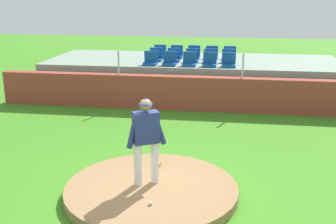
% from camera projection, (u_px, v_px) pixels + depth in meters
% --- Properties ---
extents(ground_plane, '(60.00, 60.00, 0.00)m').
position_uv_depth(ground_plane, '(152.00, 195.00, 8.44)').
color(ground_plane, '#3D841F').
extents(pitchers_mound, '(3.47, 3.47, 0.19)m').
position_uv_depth(pitchers_mound, '(151.00, 190.00, 8.42)').
color(pitchers_mound, '#957049').
rests_on(pitchers_mound, ground_plane).
extents(pitcher, '(0.78, 0.49, 1.80)m').
position_uv_depth(pitcher, '(146.00, 135.00, 8.21)').
color(pitcher, silver).
rests_on(pitcher, pitchers_mound).
extents(baseball, '(0.07, 0.07, 0.07)m').
position_uv_depth(baseball, '(151.00, 203.00, 7.63)').
color(baseball, white).
rests_on(baseball, pitchers_mound).
extents(fielding_glove, '(0.25, 0.33, 0.11)m').
position_uv_depth(fielding_glove, '(156.00, 163.00, 9.34)').
color(fielding_glove, brown).
rests_on(fielding_glove, pitchers_mound).
extents(brick_barrier, '(13.15, 0.40, 1.17)m').
position_uv_depth(brick_barrier, '(186.00, 93.00, 14.34)').
color(brick_barrier, '#9B3E30').
rests_on(brick_barrier, ground_plane).
extents(fence_post_left, '(0.06, 0.06, 0.81)m').
position_uv_depth(fence_post_left, '(119.00, 63.00, 14.40)').
color(fence_post_left, silver).
rests_on(fence_post_left, brick_barrier).
extents(fence_post_right, '(0.06, 0.06, 0.81)m').
position_uv_depth(fence_post_right, '(243.00, 66.00, 13.79)').
color(fence_post_right, silver).
rests_on(fence_post_right, brick_barrier).
extents(bleacher_platform, '(11.29, 4.03, 1.35)m').
position_uv_depth(bleacher_platform, '(193.00, 76.00, 16.72)').
color(bleacher_platform, gray).
rests_on(bleacher_platform, ground_plane).
extents(stadium_chair_0, '(0.48, 0.44, 0.50)m').
position_uv_depth(stadium_chair_0, '(150.00, 61.00, 15.26)').
color(stadium_chair_0, '#114A94').
rests_on(stadium_chair_0, bleacher_platform).
extents(stadium_chair_1, '(0.48, 0.44, 0.50)m').
position_uv_depth(stadium_chair_1, '(170.00, 61.00, 15.16)').
color(stadium_chair_1, '#114A94').
rests_on(stadium_chair_1, bleacher_platform).
extents(stadium_chair_2, '(0.48, 0.44, 0.50)m').
position_uv_depth(stadium_chair_2, '(189.00, 62.00, 15.07)').
color(stadium_chair_2, '#114A94').
rests_on(stadium_chair_2, bleacher_platform).
extents(stadium_chair_3, '(0.48, 0.44, 0.50)m').
position_uv_depth(stadium_chair_3, '(210.00, 62.00, 14.95)').
color(stadium_chair_3, '#114A94').
rests_on(stadium_chair_3, bleacher_platform).
extents(stadium_chair_4, '(0.48, 0.44, 0.50)m').
position_uv_depth(stadium_chair_4, '(229.00, 62.00, 14.88)').
color(stadium_chair_4, '#114A94').
rests_on(stadium_chair_4, bleacher_platform).
extents(stadium_chair_5, '(0.48, 0.44, 0.50)m').
position_uv_depth(stadium_chair_5, '(156.00, 57.00, 16.12)').
color(stadium_chair_5, '#114A94').
rests_on(stadium_chair_5, bleacher_platform).
extents(stadium_chair_6, '(0.48, 0.44, 0.50)m').
position_uv_depth(stadium_chair_6, '(174.00, 57.00, 16.00)').
color(stadium_chair_6, '#114A94').
rests_on(stadium_chair_6, bleacher_platform).
extents(stadium_chair_7, '(0.48, 0.44, 0.50)m').
position_uv_depth(stadium_chair_7, '(192.00, 58.00, 15.92)').
color(stadium_chair_7, '#114A94').
rests_on(stadium_chair_7, bleacher_platform).
extents(stadium_chair_8, '(0.48, 0.44, 0.50)m').
position_uv_depth(stadium_chair_8, '(210.00, 58.00, 15.80)').
color(stadium_chair_8, '#114A94').
rests_on(stadium_chair_8, bleacher_platform).
extents(stadium_chair_9, '(0.48, 0.44, 0.50)m').
position_uv_depth(stadium_chair_9, '(228.00, 58.00, 15.75)').
color(stadium_chair_9, '#114A94').
rests_on(stadium_chair_9, bleacher_platform).
extents(stadium_chair_10, '(0.48, 0.44, 0.50)m').
position_uv_depth(stadium_chair_10, '(160.00, 54.00, 16.99)').
color(stadium_chair_10, '#114A94').
rests_on(stadium_chair_10, bleacher_platform).
extents(stadium_chair_11, '(0.48, 0.44, 0.50)m').
position_uv_depth(stadium_chair_11, '(177.00, 54.00, 16.86)').
color(stadium_chair_11, '#114A94').
rests_on(stadium_chair_11, bleacher_platform).
extents(stadium_chair_12, '(0.48, 0.44, 0.50)m').
position_uv_depth(stadium_chair_12, '(194.00, 54.00, 16.80)').
color(stadium_chair_12, '#114A94').
rests_on(stadium_chair_12, bleacher_platform).
extents(stadium_chair_13, '(0.48, 0.44, 0.50)m').
position_uv_depth(stadium_chair_13, '(212.00, 55.00, 16.67)').
color(stadium_chair_13, '#114A94').
rests_on(stadium_chair_13, bleacher_platform).
extents(stadium_chair_14, '(0.48, 0.44, 0.50)m').
position_uv_depth(stadium_chair_14, '(230.00, 55.00, 16.58)').
color(stadium_chair_14, '#114A94').
rests_on(stadium_chair_14, bleacher_platform).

